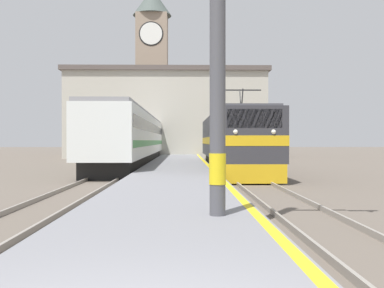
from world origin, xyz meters
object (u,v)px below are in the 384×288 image
at_px(locomotive_train, 232,142).
at_px(clock_tower, 152,65).
at_px(passenger_train, 143,139).
at_px(catenary_mast, 221,12).

relative_size(locomotive_train, clock_tower, 0.77).
xyz_separation_m(passenger_train, catenary_mast, (4.49, -32.86, 2.30)).
bearing_deg(catenary_mast, passenger_train, 97.79).
height_order(passenger_train, clock_tower, clock_tower).
relative_size(passenger_train, clock_tower, 1.89).
bearing_deg(catenary_mast, locomotive_train, 83.16).
bearing_deg(locomotive_train, passenger_train, 115.30).
xyz_separation_m(passenger_train, clock_tower, (-0.55, 19.80, 10.07)).
height_order(locomotive_train, catenary_mast, catenary_mast).
bearing_deg(locomotive_train, clock_tower, 102.06).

